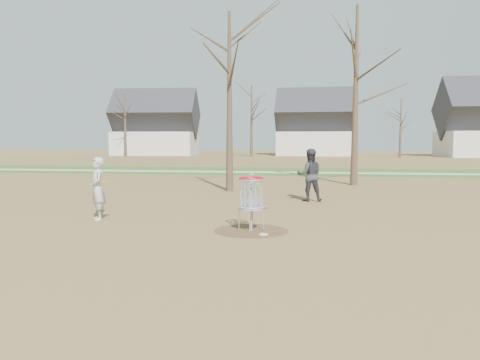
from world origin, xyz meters
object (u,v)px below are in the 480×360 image
Objects in this scene: disc_grounded at (264,234)px; disc_golf_basket at (251,193)px; player_throwing at (310,175)px; player_standing at (97,189)px.

disc_grounded is 0.16× the size of disc_golf_basket.
disc_golf_basket is at bearing 126.03° from disc_grounded.
player_throwing is at bearing 76.44° from disc_golf_basket.
player_throwing reaches higher than disc_golf_basket.
disc_grounded is at bearing 73.07° from player_throwing.
disc_golf_basket is (-1.38, -5.73, -0.02)m from player_throwing.
disc_golf_basket is (4.37, -0.93, 0.05)m from player_standing.
player_standing is 1.28× the size of disc_golf_basket.
player_standing is 4.99m from disc_grounded.
player_standing reaches higher than disc_golf_basket.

